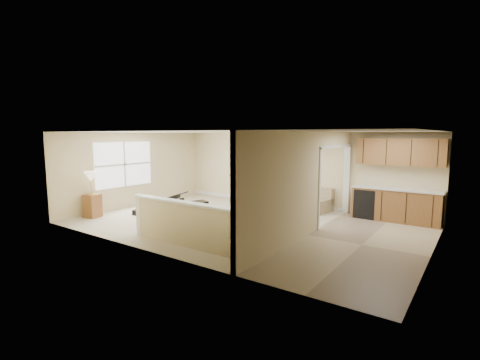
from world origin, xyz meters
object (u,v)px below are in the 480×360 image
Objects in this scene: palm_plant at (247,184)px; small_plant at (309,206)px; piano at (166,194)px; piano_bench at (195,210)px; accent_table at (265,193)px; loveseat at (305,198)px; lamp_stand at (92,198)px.

palm_plant reaches higher than small_plant.
piano reaches higher than piano_bench.
accent_table is at bearing 38.38° from piano.
piano is at bearing -131.15° from loveseat.
accent_table reaches higher than small_plant.
palm_plant is at bearing 170.44° from small_plant.
piano_bench is at bearing 31.65° from lamp_stand.
palm_plant is (-0.10, 2.89, 0.40)m from piano_bench.
palm_plant is at bearing 92.07° from piano_bench.
loveseat is 6.57m from lamp_stand.
piano_bench is 1.06× the size of accent_table.
small_plant is (3.78, 2.34, -0.33)m from piano.
palm_plant is 5.14m from lamp_stand.
palm_plant reaches higher than piano_bench.
palm_plant is at bearing -168.90° from loveseat.
palm_plant reaches higher than loveseat.
accent_table is (0.78, 2.65, 0.20)m from piano_bench.
piano reaches higher than small_plant.
loveseat is at bearing 15.34° from accent_table.
accent_table is 0.47× the size of palm_plant.
piano_bench is at bearing -17.48° from piano.
loveseat is 2.21m from palm_plant.
loveseat is at bearing 126.82° from small_plant.
accent_table is 1.19× the size of small_plant.
palm_plant is (-2.19, -0.11, 0.29)m from loveseat.
loveseat reaches higher than small_plant.
lamp_stand reaches higher than small_plant.
lamp_stand is (-1.31, -1.72, -0.01)m from piano.
accent_table is 5.43m from lamp_stand.
piano_bench is at bearing -106.51° from accent_table.
palm_plant is at bearing 60.99° from lamp_stand.
piano_bench is 3.66m from loveseat.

